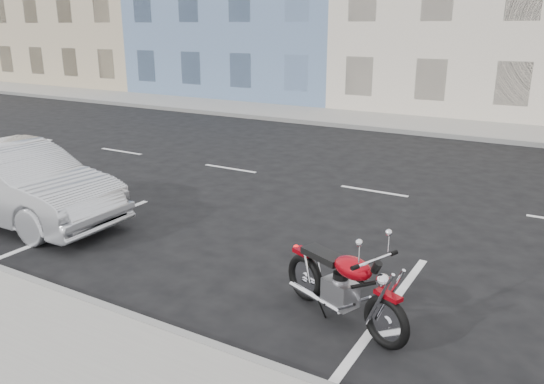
# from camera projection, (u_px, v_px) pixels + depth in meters

# --- Properties ---
(ground) EXTENTS (120.00, 120.00, 0.00)m
(ground) POSITION_uv_depth(u_px,v_px,m) (464.00, 205.00, 11.18)
(ground) COLOR black
(ground) RESTS_ON ground
(sidewalk_far) EXTENTS (80.00, 3.40, 0.15)m
(sidewalk_far) POSITION_uv_depth(u_px,v_px,m) (378.00, 121.00, 20.73)
(sidewalk_far) COLOR gray
(sidewalk_far) RESTS_ON ground
(curb_near) EXTENTS (80.00, 0.12, 0.16)m
(curb_near) POSITION_uv_depth(u_px,v_px,m) (15.00, 277.00, 7.81)
(curb_near) COLOR gray
(curb_near) RESTS_ON ground
(curb_far) EXTENTS (80.00, 0.12, 0.16)m
(curb_far) POSITION_uv_depth(u_px,v_px,m) (362.00, 128.00, 19.33)
(curb_far) COLOR gray
(curb_far) RESTS_ON ground
(motorcycle) EXTENTS (1.99, 1.00, 1.06)m
(motorcycle) POSITION_uv_depth(u_px,v_px,m) (389.00, 312.00, 6.09)
(motorcycle) COLOR black
(motorcycle) RESTS_ON ground
(sedan_silver) EXTENTS (4.55, 1.62, 1.49)m
(sedan_silver) POSITION_uv_depth(u_px,v_px,m) (17.00, 183.00, 10.11)
(sedan_silver) COLOR #B0B2B8
(sedan_silver) RESTS_ON ground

